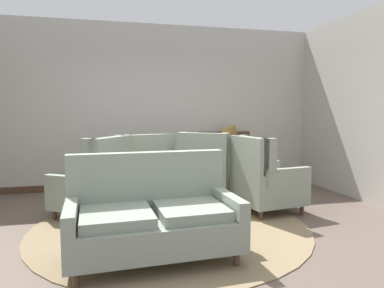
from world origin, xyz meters
The scene contains 14 objects.
ground centered at (0.00, 0.00, 0.00)m, with size 9.03×9.03×0.00m, color brown.
wall_back centered at (0.00, 2.69, 1.52)m, with size 6.61×0.08×3.05m, color #BCB7AD.
wall_right centered at (3.23, 0.81, 1.52)m, with size 0.08×3.76×3.05m, color #BCB7AD.
baseboard_back centered at (0.00, 2.63, 0.06)m, with size 6.45×0.03×0.12m, color #4C3323.
area_rug centered at (0.00, 0.30, 0.01)m, with size 3.40×3.40×0.01m, color #847051.
coffee_table centered at (-0.03, 0.14, 0.40)m, with size 0.95×0.95×0.48m.
porcelain_vase centered at (0.01, 0.17, 0.61)m, with size 0.19×0.19×0.33m.
settee centered at (-0.32, -0.58, 0.41)m, with size 1.65×0.93×1.01m.
armchair_beside_settee centered at (-0.21, 1.60, 0.45)m, with size 0.97×1.03×1.09m.
armchair_near_window centered at (-0.91, 0.92, 0.45)m, with size 1.14×1.13×1.10m.
armchair_far_left centered at (1.39, 0.62, 0.45)m, with size 0.95×0.92×1.09m.
armchair_near_sideboard centered at (0.75, 1.32, 0.46)m, with size 1.09×1.15×1.12m.
sideboard centered at (1.46, 2.39, 0.47)m, with size 1.04×0.42×1.04m.
gramophone centered at (1.50, 2.30, 1.06)m, with size 0.36×0.46×0.51m.
Camera 1 is at (-0.70, -3.85, 1.42)m, focal length 32.29 mm.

